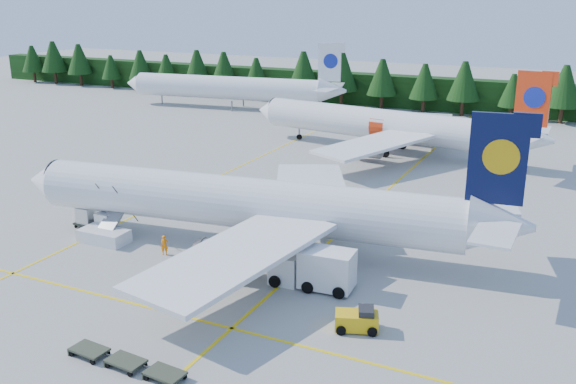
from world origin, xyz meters
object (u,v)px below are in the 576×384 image
at_px(airstairs, 106,232).
at_px(service_truck, 312,268).
at_px(airliner_red, 378,124).
at_px(airliner_navy, 235,203).
at_px(baggage_tug, 358,320).

relative_size(airstairs, service_truck, 0.93).
distance_m(airliner_red, service_truck, 44.75).
xyz_separation_m(airliner_navy, baggage_tug, (14.73, -9.44, -3.14)).
bearing_deg(airstairs, baggage_tug, -12.34).
bearing_deg(service_truck, airliner_red, 98.27).
distance_m(airstairs, baggage_tug, 26.09).
bearing_deg(airliner_red, baggage_tug, -65.19).
distance_m(airliner_navy, airliner_red, 38.95).
bearing_deg(baggage_tug, service_truck, 118.17).
height_order(airliner_navy, airstairs, airliner_navy).
distance_m(airliner_navy, baggage_tug, 17.78).
xyz_separation_m(airliner_red, baggage_tug, (14.56, -48.39, -2.97)).
distance_m(airliner_red, airstairs, 44.63).
xyz_separation_m(airliner_navy, service_truck, (9.43, -4.78, -2.36)).
bearing_deg(service_truck, airliner_navy, 149.45).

